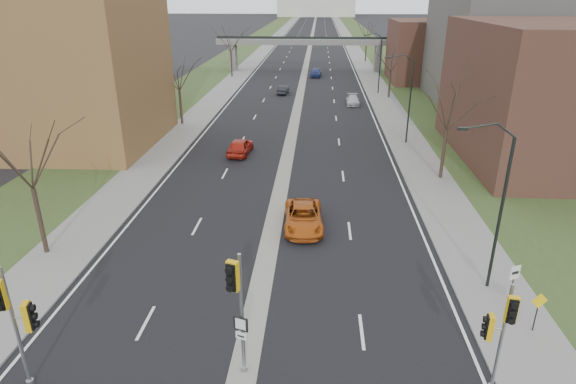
# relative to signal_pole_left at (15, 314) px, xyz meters

# --- Properties ---
(ground) EXTENTS (700.00, 700.00, 0.00)m
(ground) POSITION_rel_signal_pole_left_xyz_m (8.03, 2.14, -3.49)
(ground) COLOR black
(ground) RESTS_ON ground
(road_surface) EXTENTS (20.00, 600.00, 0.01)m
(road_surface) POSITION_rel_signal_pole_left_xyz_m (8.03, 152.14, -3.48)
(road_surface) COLOR black
(road_surface) RESTS_ON ground
(median_strip) EXTENTS (1.20, 600.00, 0.02)m
(median_strip) POSITION_rel_signal_pole_left_xyz_m (8.03, 152.14, -3.49)
(median_strip) COLOR gray
(median_strip) RESTS_ON ground
(sidewalk_right) EXTENTS (4.00, 600.00, 0.12)m
(sidewalk_right) POSITION_rel_signal_pole_left_xyz_m (20.03, 152.14, -3.43)
(sidewalk_right) COLOR gray
(sidewalk_right) RESTS_ON ground
(sidewalk_left) EXTENTS (4.00, 600.00, 0.12)m
(sidewalk_left) POSITION_rel_signal_pole_left_xyz_m (-3.97, 152.14, -3.43)
(sidewalk_left) COLOR gray
(sidewalk_left) RESTS_ON ground
(grass_verge_right) EXTENTS (8.00, 600.00, 0.10)m
(grass_verge_right) POSITION_rel_signal_pole_left_xyz_m (26.03, 152.14, -3.44)
(grass_verge_right) COLOR #283F1D
(grass_verge_right) RESTS_ON ground
(grass_verge_left) EXTENTS (8.00, 600.00, 0.10)m
(grass_verge_left) POSITION_rel_signal_pole_left_xyz_m (-9.97, 152.14, -3.44)
(grass_verge_left) COLOR #283F1D
(grass_verge_left) RESTS_ON ground
(apartment_building) EXTENTS (25.00, 16.00, 22.00)m
(apartment_building) POSITION_rel_signal_pole_left_xyz_m (-17.97, 32.14, 7.51)
(apartment_building) COLOR brown
(apartment_building) RESTS_ON ground
(commercial_block_near) EXTENTS (16.00, 20.00, 12.00)m
(commercial_block_near) POSITION_rel_signal_pole_left_xyz_m (32.03, 30.14, 2.51)
(commercial_block_near) COLOR #513125
(commercial_block_near) RESTS_ON ground
(commercial_block_mid) EXTENTS (18.00, 22.00, 15.00)m
(commercial_block_mid) POSITION_rel_signal_pole_left_xyz_m (36.03, 54.14, 4.01)
(commercial_block_mid) COLOR #53504B
(commercial_block_mid) RESTS_ON ground
(commercial_block_far) EXTENTS (14.00, 14.00, 10.00)m
(commercial_block_far) POSITION_rel_signal_pole_left_xyz_m (30.03, 72.14, 1.51)
(commercial_block_far) COLOR #513125
(commercial_block_far) RESTS_ON ground
(pedestrian_bridge) EXTENTS (34.00, 3.00, 6.45)m
(pedestrian_bridge) POSITION_rel_signal_pole_left_xyz_m (8.03, 82.14, 1.36)
(pedestrian_bridge) COLOR slate
(pedestrian_bridge) RESTS_ON ground
(streetlight_near) EXTENTS (2.61, 0.20, 8.70)m
(streetlight_near) POSITION_rel_signal_pole_left_xyz_m (19.02, 8.14, 3.47)
(streetlight_near) COLOR black
(streetlight_near) RESTS_ON sidewalk_right
(streetlight_mid) EXTENTS (2.61, 0.20, 8.70)m
(streetlight_mid) POSITION_rel_signal_pole_left_xyz_m (19.02, 34.14, 3.47)
(streetlight_mid) COLOR black
(streetlight_mid) RESTS_ON sidewalk_right
(streetlight_far) EXTENTS (2.61, 0.20, 8.70)m
(streetlight_far) POSITION_rel_signal_pole_left_xyz_m (19.02, 60.14, 3.47)
(streetlight_far) COLOR black
(streetlight_far) RESTS_ON sidewalk_right
(tree_left_a) EXTENTS (7.20, 7.20, 9.40)m
(tree_left_a) POSITION_rel_signal_pole_left_xyz_m (-4.97, 10.14, 3.15)
(tree_left_a) COLOR #382B21
(tree_left_a) RESTS_ON sidewalk_left
(tree_left_b) EXTENTS (6.75, 6.75, 8.81)m
(tree_left_b) POSITION_rel_signal_pole_left_xyz_m (-4.97, 40.14, 2.74)
(tree_left_b) COLOR #382B21
(tree_left_b) RESTS_ON sidewalk_left
(tree_left_c) EXTENTS (7.65, 7.65, 9.99)m
(tree_left_c) POSITION_rel_signal_pole_left_xyz_m (-4.97, 74.14, 3.56)
(tree_left_c) COLOR #382B21
(tree_left_c) RESTS_ON sidewalk_left
(tree_right_a) EXTENTS (7.20, 7.20, 9.40)m
(tree_right_a) POSITION_rel_signal_pole_left_xyz_m (21.03, 24.14, 3.15)
(tree_right_a) COLOR #382B21
(tree_right_a) RESTS_ON sidewalk_right
(tree_right_b) EXTENTS (6.30, 6.30, 8.22)m
(tree_right_b) POSITION_rel_signal_pole_left_xyz_m (21.03, 57.14, 2.33)
(tree_right_b) COLOR #382B21
(tree_right_b) RESTS_ON sidewalk_right
(tree_right_c) EXTENTS (7.65, 7.65, 9.99)m
(tree_right_c) POSITION_rel_signal_pole_left_xyz_m (21.03, 97.14, 3.56)
(tree_right_c) COLOR #382B21
(tree_right_c) RESTS_ON sidewalk_right
(signal_pole_left) EXTENTS (0.90, 1.09, 5.33)m
(signal_pole_left) POSITION_rel_signal_pole_left_xyz_m (0.00, 0.00, 0.00)
(signal_pole_left) COLOR gray
(signal_pole_left) RESTS_ON ground
(signal_pole_median) EXTENTS (0.75, 0.91, 5.43)m
(signal_pole_median) POSITION_rel_signal_pole_left_xyz_m (7.96, 1.14, 0.30)
(signal_pole_median) COLOR gray
(signal_pole_median) RESTS_ON ground
(signal_pole_right) EXTENTS (0.81, 0.96, 4.77)m
(signal_pole_right) POSITION_rel_signal_pole_left_xyz_m (17.58, 0.91, -0.36)
(signal_pole_right) COLOR gray
(signal_pole_right) RESTS_ON ground
(speed_limit_sign) EXTENTS (0.51, 0.25, 2.53)m
(speed_limit_sign) POSITION_rel_signal_pole_left_xyz_m (20.07, 5.95, -1.63)
(speed_limit_sign) COLOR black
(speed_limit_sign) RESTS_ON sidewalk_right
(warning_sign) EXTENTS (0.77, 0.19, 2.00)m
(warning_sign) POSITION_rel_signal_pole_left_xyz_m (20.73, 4.60, -2.07)
(warning_sign) COLOR black
(warning_sign) RESTS_ON sidewalk_right
(car_left_near) EXTENTS (2.20, 4.72, 1.56)m
(car_left_near) POSITION_rel_signal_pole_left_xyz_m (3.53, 29.56, -2.71)
(car_left_near) COLOR #AC2113
(car_left_near) RESTS_ON ground
(car_left_far) EXTENTS (1.66, 3.88, 1.24)m
(car_left_far) POSITION_rel_signal_pole_left_xyz_m (5.45, 59.10, -2.87)
(car_left_far) COLOR black
(car_left_far) RESTS_ON ground
(car_right_near) EXTENTS (2.73, 5.41, 1.47)m
(car_right_near) POSITION_rel_signal_pole_left_xyz_m (10.03, 14.51, -2.75)
(car_right_near) COLOR #B55013
(car_right_near) RESTS_ON ground
(car_right_mid) EXTENTS (1.80, 4.25, 1.22)m
(car_right_mid) POSITION_rel_signal_pole_left_xyz_m (15.50, 52.21, -2.88)
(car_right_mid) COLOR #B6B6BE
(car_right_mid) RESTS_ON ground
(car_right_far) EXTENTS (2.15, 4.61, 1.53)m
(car_right_far) POSITION_rel_signal_pole_left_xyz_m (10.24, 75.38, -2.72)
(car_right_far) COLOR navy
(car_right_far) RESTS_ON ground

